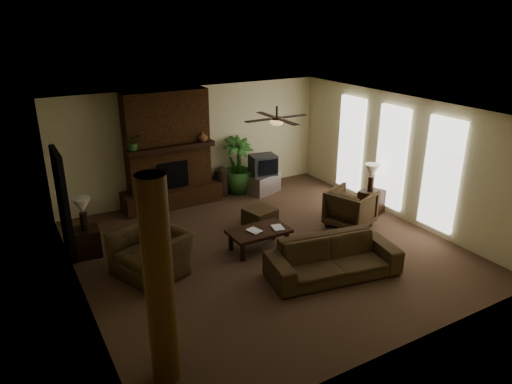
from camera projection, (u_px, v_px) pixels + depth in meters
room_shell at (266, 184)px, 9.00m from camera, size 7.00×7.00×7.00m
fireplace at (169, 159)px, 11.33m from camera, size 2.40×0.70×2.80m
windows at (391, 158)px, 10.78m from camera, size 0.08×3.65×2.35m
log_column at (159, 284)px, 5.69m from camera, size 0.36×0.36×2.80m
doorway at (63, 204)px, 8.99m from camera, size 0.10×1.00×2.10m
ceiling_fan at (277, 120)px, 9.02m from camera, size 1.35×1.35×0.37m
sofa at (333, 252)px, 8.40m from camera, size 2.46×1.10×0.93m
armchair_left at (151, 246)px, 8.45m from camera, size 1.21×1.46×1.09m
armchair_right at (351, 206)px, 10.37m from camera, size 1.11×1.14×0.93m
coffee_table at (259, 232)px, 9.36m from camera, size 1.20×0.70×0.43m
ottoman at (260, 217)px, 10.48m from camera, size 0.72×0.72×0.40m
tv_stand at (264, 183)px, 12.40m from camera, size 0.96×0.74×0.50m
tv at (263, 165)px, 12.22m from camera, size 0.71×0.61×0.52m
floor_vase at (222, 179)px, 12.16m from camera, size 0.34×0.34×0.77m
floor_plant at (238, 177)px, 12.38m from camera, size 0.99×1.56×0.83m
side_table_left at (87, 242)px, 9.19m from camera, size 0.55×0.55×0.55m
lamp_left at (82, 208)px, 8.92m from camera, size 0.41×0.41×0.65m
side_table_right at (371, 202)px, 11.13m from camera, size 0.65×0.65×0.55m
lamp_right at (372, 173)px, 10.88m from camera, size 0.43×0.43×0.65m
mantel_plant at (133, 143)px, 10.54m from camera, size 0.44×0.47×0.33m
mantel_vase at (203, 137)px, 11.29m from camera, size 0.23×0.24×0.22m
book_a at (250, 226)px, 9.16m from camera, size 0.22×0.08×0.29m
book_b at (273, 222)px, 9.34m from camera, size 0.21×0.07×0.29m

